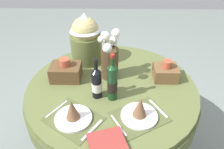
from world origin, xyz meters
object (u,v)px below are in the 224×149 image
(wine_bottle_left, at_px, (97,83))
(gift_tub_back_left, at_px, (86,37))
(flower_vase, at_px, (110,58))
(woven_basket_side_right, at_px, (166,72))
(place_setting_left, at_px, (73,114))
(woven_basket_side_left, at_px, (66,71))
(book_on_table, at_px, (107,142))
(wine_bottle_centre, at_px, (112,82))
(dining_table, at_px, (112,98))
(place_setting_right, at_px, (140,112))

(wine_bottle_left, distance_m, gift_tub_back_left, 0.52)
(gift_tub_back_left, bearing_deg, flower_vase, -49.86)
(wine_bottle_left, height_order, woven_basket_side_right, wine_bottle_left)
(wine_bottle_left, bearing_deg, woven_basket_side_right, 23.12)
(place_setting_left, height_order, woven_basket_side_left, woven_basket_side_left)
(woven_basket_side_left, relative_size, woven_basket_side_right, 1.26)
(place_setting_left, distance_m, book_on_table, 0.29)
(wine_bottle_centre, bearing_deg, flower_vase, 95.63)
(dining_table, height_order, place_setting_left, place_setting_left)
(dining_table, xyz_separation_m, flower_vase, (-0.02, 0.11, 0.32))
(place_setting_left, xyz_separation_m, wine_bottle_left, (0.14, 0.23, 0.07))
(place_setting_left, bearing_deg, dining_table, 56.14)
(dining_table, xyz_separation_m, place_setting_left, (-0.24, -0.36, 0.18))
(wine_bottle_left, bearing_deg, book_on_table, -78.16)
(place_setting_right, xyz_separation_m, woven_basket_side_left, (-0.55, 0.41, 0.02))
(flower_vase, xyz_separation_m, woven_basket_side_right, (0.45, -0.01, -0.12))
(place_setting_right, bearing_deg, book_on_table, -133.45)
(book_on_table, bearing_deg, woven_basket_side_right, 37.43)
(dining_table, xyz_separation_m, book_on_table, (-0.02, -0.54, 0.15))
(woven_basket_side_left, bearing_deg, wine_bottle_centre, -31.58)
(place_setting_left, bearing_deg, gift_tub_back_left, 89.40)
(woven_basket_side_left, distance_m, woven_basket_side_right, 0.79)
(wine_bottle_centre, distance_m, woven_basket_side_right, 0.49)
(wine_bottle_left, xyz_separation_m, woven_basket_side_right, (0.53, 0.23, -0.06))
(place_setting_right, relative_size, flower_vase, 0.96)
(book_on_table, bearing_deg, wine_bottle_left, 83.93)
(dining_table, height_order, wine_bottle_centre, wine_bottle_centre)
(place_setting_left, relative_size, book_on_table, 2.06)
(flower_vase, relative_size, book_on_table, 2.14)
(dining_table, relative_size, book_on_table, 6.47)
(place_setting_left, bearing_deg, flower_vase, 64.85)
(place_setting_left, bearing_deg, place_setting_right, 4.03)
(wine_bottle_centre, height_order, gift_tub_back_left, gift_tub_back_left)
(place_setting_left, xyz_separation_m, book_on_table, (0.22, -0.18, -0.03))
(place_setting_right, bearing_deg, gift_tub_back_left, 121.01)
(wine_bottle_left, bearing_deg, flower_vase, 70.46)
(flower_vase, xyz_separation_m, book_on_table, (0.00, -0.65, -0.17))
(woven_basket_side_left, xyz_separation_m, woven_basket_side_right, (0.79, 0.01, -0.01))
(wine_bottle_centre, height_order, woven_basket_side_left, wine_bottle_centre)
(flower_vase, height_order, woven_basket_side_right, flower_vase)
(woven_basket_side_left, bearing_deg, flower_vase, 4.42)
(gift_tub_back_left, height_order, woven_basket_side_left, gift_tub_back_left)
(dining_table, bearing_deg, flower_vase, 99.75)
(place_setting_left, bearing_deg, wine_bottle_left, 59.57)
(wine_bottle_left, xyz_separation_m, book_on_table, (0.09, -0.41, -0.11))
(book_on_table, bearing_deg, dining_table, 70.28)
(flower_vase, height_order, woven_basket_side_left, flower_vase)
(woven_basket_side_right, bearing_deg, gift_tub_back_left, 158.06)
(place_setting_left, relative_size, flower_vase, 0.96)
(place_setting_right, height_order, woven_basket_side_right, woven_basket_side_right)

